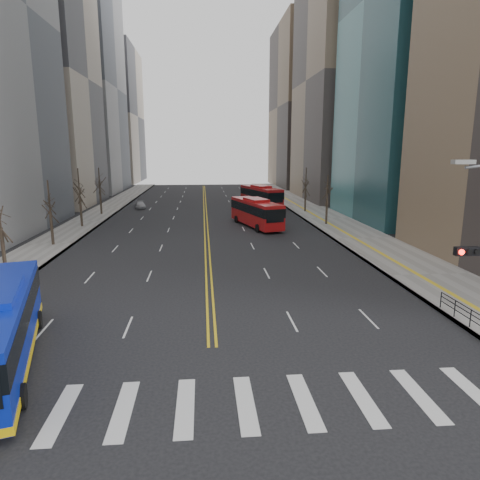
% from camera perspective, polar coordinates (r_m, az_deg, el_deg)
% --- Properties ---
extents(ground, '(220.00, 220.00, 0.00)m').
position_cam_1_polar(ground, '(17.95, -3.27, -21.13)').
color(ground, black).
extents(sidewalk_right, '(7.00, 130.00, 0.15)m').
position_cam_1_polar(sidewalk_right, '(63.39, 11.45, 2.85)').
color(sidewalk_right, gray).
rests_on(sidewalk_right, ground).
extents(sidewalk_left, '(5.00, 130.00, 0.15)m').
position_cam_1_polar(sidewalk_left, '(62.93, -19.80, 2.32)').
color(sidewalk_left, gray).
rests_on(sidewalk_left, ground).
extents(crosswalk, '(26.70, 4.00, 0.01)m').
position_cam_1_polar(crosswalk, '(17.95, -3.27, -21.11)').
color(crosswalk, silver).
rests_on(crosswalk, ground).
extents(centerline, '(0.55, 100.00, 0.01)m').
position_cam_1_polar(centerline, '(70.73, -4.66, 3.91)').
color(centerline, gold).
rests_on(centerline, ground).
extents(office_towers, '(83.00, 134.00, 58.00)m').
position_cam_1_polar(office_towers, '(84.75, -4.94, 21.46)').
color(office_towers, gray).
rests_on(office_towers, ground).
extents(pedestrian_railing, '(0.06, 6.06, 1.02)m').
position_cam_1_polar(pedestrian_railing, '(27.17, 28.40, -8.84)').
color(pedestrian_railing, black).
rests_on(pedestrian_railing, sidewalk_right).
extents(street_trees, '(35.20, 47.20, 7.60)m').
position_cam_1_polar(street_trees, '(50.31, -12.83, 6.01)').
color(street_trees, '#32271E').
rests_on(street_trees, ground).
extents(red_bus_near, '(5.74, 12.01, 3.70)m').
position_cam_1_polar(red_bus_near, '(55.49, 2.15, 3.89)').
color(red_bus_near, '#AB1214').
rests_on(red_bus_near, ground).
extents(red_bus_far, '(6.13, 12.49, 3.84)m').
position_cam_1_polar(red_bus_far, '(74.44, 2.80, 5.98)').
color(red_bus_far, '#AB1214').
rests_on(red_bus_far, ground).
extents(car_white, '(2.37, 4.66, 1.46)m').
position_cam_1_polar(car_white, '(29.92, -28.90, -7.24)').
color(car_white, silver).
rests_on(car_white, ground).
extents(car_dark_mid, '(2.78, 4.31, 1.36)m').
position_cam_1_polar(car_dark_mid, '(72.37, 0.58, 4.67)').
color(car_dark_mid, black).
rests_on(car_dark_mid, ground).
extents(car_silver, '(2.46, 4.30, 1.17)m').
position_cam_1_polar(car_silver, '(75.06, -13.15, 4.55)').
color(car_silver, '#939398').
rests_on(car_silver, ground).
extents(car_dark_far, '(3.29, 5.23, 1.35)m').
position_cam_1_polar(car_dark_far, '(88.06, 2.95, 5.94)').
color(car_dark_far, black).
rests_on(car_dark_far, ground).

